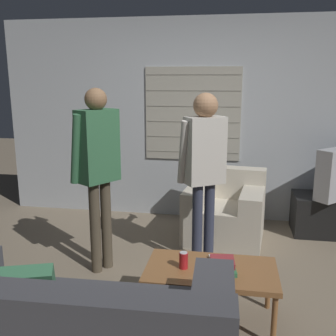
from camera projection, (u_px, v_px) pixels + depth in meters
The scene contains 9 objects.
ground_plane at pixel (178, 295), 3.35m from camera, with size 16.00×16.00×0.00m, color #7F705B.
wall_back at pixel (201, 121), 5.02m from camera, with size 5.20×0.08×2.55m.
armchair_beige at pixel (225, 211), 4.50m from camera, with size 0.94×0.89×0.78m.
coffee_table at pixel (211, 274), 2.93m from camera, with size 0.98×0.55×0.43m.
person_left_standing at pixel (97, 159), 3.59m from camera, with size 0.55×0.71×1.73m.
person_right_standing at pixel (204, 159), 3.69m from camera, with size 0.48×0.76×1.68m.
book_stack at pixel (222, 266), 2.83m from camera, with size 0.22×0.19×0.12m.
soda_can at pixel (184, 260), 2.92m from camera, with size 0.07×0.07×0.13m.
spare_remote at pixel (213, 259), 3.05m from camera, with size 0.07×0.14×0.02m.
Camera 1 is at (0.42, -3.00, 1.81)m, focal length 42.00 mm.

